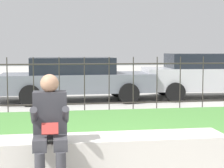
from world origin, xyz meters
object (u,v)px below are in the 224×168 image
stone_bench (111,157)px  person_seated_reader (50,126)px  car_parked_right (207,75)px  car_parked_center (76,78)px

stone_bench → person_seated_reader: 0.95m
person_seated_reader → car_parked_right: (4.86, 7.00, 0.04)m
stone_bench → person_seated_reader: bearing=-156.5°
person_seated_reader → car_parked_right: 8.52m
stone_bench → car_parked_center: bearing=90.4°
car_parked_center → stone_bench: bearing=-91.5°
car_parked_right → person_seated_reader: bearing=-119.9°
person_seated_reader → car_parked_center: size_ratio=0.28×
person_seated_reader → car_parked_center: bearing=84.2°
person_seated_reader → car_parked_center: 6.95m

